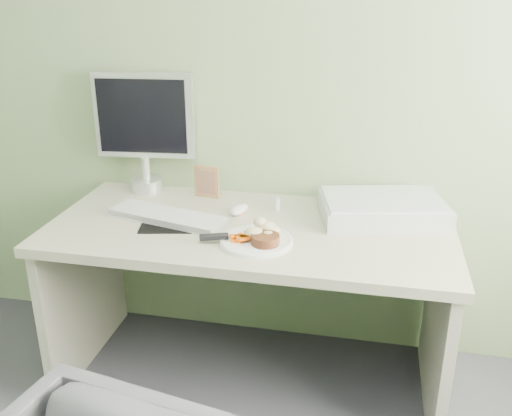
% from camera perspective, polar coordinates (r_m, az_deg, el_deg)
% --- Properties ---
extents(wall_back, '(3.50, 0.00, 3.50)m').
position_cam_1_polar(wall_back, '(2.46, 1.27, 15.15)').
color(wall_back, '#69805A').
rests_on(wall_back, floor).
extents(desk, '(1.60, 0.75, 0.73)m').
position_cam_1_polar(desk, '(2.34, -0.59, -5.88)').
color(desk, beige).
rests_on(desk, floor).
extents(plate, '(0.27, 0.27, 0.01)m').
position_cam_1_polar(plate, '(2.11, 0.05, -3.36)').
color(plate, white).
rests_on(plate, desk).
extents(steak, '(0.12, 0.12, 0.03)m').
position_cam_1_polar(steak, '(2.07, 0.92, -3.17)').
color(steak, black).
rests_on(steak, plate).
extents(potato_pile, '(0.13, 0.10, 0.07)m').
position_cam_1_polar(potato_pile, '(2.13, 1.11, -1.84)').
color(potato_pile, tan).
rests_on(potato_pile, plate).
extents(carrot_heap, '(0.08, 0.07, 0.04)m').
position_cam_1_polar(carrot_heap, '(2.10, -1.61, -2.74)').
color(carrot_heap, '#E55004').
rests_on(carrot_heap, plate).
extents(steak_knife, '(0.27, 0.12, 0.02)m').
position_cam_1_polar(steak_knife, '(2.11, -3.03, -2.85)').
color(steak_knife, silver).
rests_on(steak_knife, plate).
extents(mousepad, '(0.28, 0.25, 0.00)m').
position_cam_1_polar(mousepad, '(2.31, -8.41, -1.46)').
color(mousepad, black).
rests_on(mousepad, desk).
extents(keyboard, '(0.51, 0.26, 0.02)m').
position_cam_1_polar(keyboard, '(2.34, -8.86, -0.78)').
color(keyboard, white).
rests_on(keyboard, desk).
extents(computer_mouse, '(0.09, 0.12, 0.04)m').
position_cam_1_polar(computer_mouse, '(2.37, -1.71, -0.14)').
color(computer_mouse, white).
rests_on(computer_mouse, desk).
extents(photo_frame, '(0.12, 0.03, 0.15)m').
position_cam_1_polar(photo_frame, '(2.54, -4.94, 2.64)').
color(photo_frame, '#8E5D42').
rests_on(photo_frame, desk).
extents(eyedrop_bottle, '(0.02, 0.02, 0.07)m').
position_cam_1_polar(eyedrop_bottle, '(2.40, 2.12, 0.43)').
color(eyedrop_bottle, white).
rests_on(eyedrop_bottle, desk).
extents(scanner, '(0.55, 0.43, 0.08)m').
position_cam_1_polar(scanner, '(2.38, 12.52, -0.11)').
color(scanner, '#ADB0B4').
rests_on(scanner, desk).
extents(monitor, '(0.45, 0.14, 0.54)m').
position_cam_1_polar(monitor, '(2.61, -11.10, 8.07)').
color(monitor, silver).
rests_on(monitor, desk).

